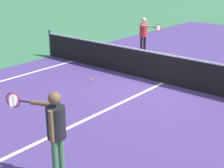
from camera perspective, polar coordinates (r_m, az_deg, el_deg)
The scene contains 7 objects.
ground_plane at distance 10.75m, azimuth 8.72°, elevation 0.19°, with size 60.00×60.00×0.00m, color #38724C.
court_surface_inbounds at distance 10.75m, azimuth 8.72°, elevation 0.19°, with size 10.62×24.40×0.00m, color #4C387A.
line_center_service at distance 8.35m, azimuth -2.88°, elevation -5.32°, with size 0.10×6.40×0.01m, color white.
net at distance 10.60m, azimuth 8.85°, elevation 2.71°, with size 10.94×0.09×1.07m.
player_near at distance 5.65m, azimuth -9.75°, elevation -7.11°, with size 1.18×0.50×1.60m.
player_far at distance 14.05m, azimuth 5.47°, elevation 8.84°, with size 1.16×0.55×1.54m.
tennis_ball_near_net at distance 10.87m, azimuth -3.59°, elevation 0.78°, with size 0.07×0.07×0.07m, color #CCE033.
Camera 1 is at (5.17, -8.76, 3.48)m, focal length 53.54 mm.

